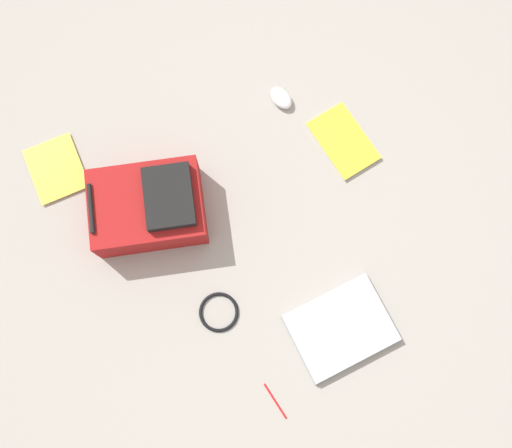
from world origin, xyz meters
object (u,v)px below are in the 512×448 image
Objects in this scene: backpack at (149,207)px; book_red at (56,169)px; computer_mouse at (281,98)px; pen_black at (275,401)px; book_comic at (343,141)px; cable_coil at (219,312)px; laptop at (341,328)px.

backpack is 1.92× the size of book_red.
computer_mouse is 0.76× the size of pen_black.
backpack reaches higher than pen_black.
book_comic is 2.04× the size of pen_black.
pen_black is at bearing 96.51° from backpack.
pen_black is (-0.09, 0.79, -0.08)m from backpack.
book_red is at bearing -19.57° from computer_mouse.
computer_mouse is at bearing -132.84° from cable_coil.
book_comic is 1.15× the size of book_red.
cable_coil is at bearing 36.38° from computer_mouse.
computer_mouse is (-0.87, 0.13, 0.01)m from book_red.
backpack reaches higher than computer_mouse.
backpack is 1.67× the size of book_comic.
laptop is 0.69m from book_comic.
book_comic is 1.98× the size of cable_coil.
laptop is 0.88m from computer_mouse.
computer_mouse reaches higher than laptop.
book_comic is 0.78m from cable_coil.
laptop is 0.43m from cable_coil.
book_comic reaches higher than pen_black.
computer_mouse reaches higher than pen_black.
book_red is at bearing -67.96° from cable_coil.
laptop is at bearing 145.51° from cable_coil.
computer_mouse is (-0.62, -0.18, -0.06)m from backpack.
laptop is (-0.41, 0.68, -0.07)m from backpack.
book_comic is at bearing 158.63° from book_red.
laptop is at bearing 123.51° from book_red.
backpack reaches higher than book_red.
backpack is 0.80m from pen_black.
backpack is 4.49× the size of computer_mouse.
pen_black is (-0.34, 1.11, -0.00)m from book_red.
book_comic reaches higher than book_red.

